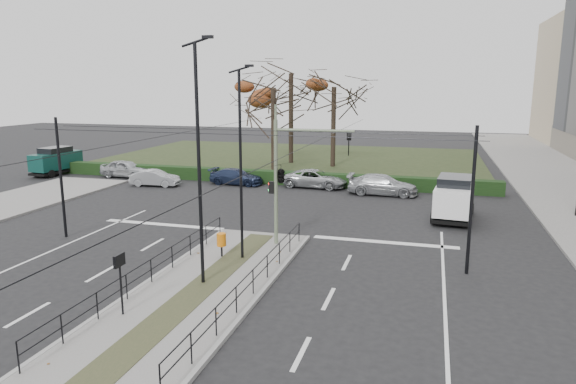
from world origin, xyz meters
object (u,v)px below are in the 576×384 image
Objects in this scene: streetlamp_median_near at (199,163)px; parked_car_fifth at (383,185)px; litter_bin at (221,240)px; white_van at (454,197)px; streetlamp_median_far at (241,163)px; parked_car_second at (155,178)px; info_panel at (120,267)px; traffic_light at (283,173)px; rust_tree at (291,73)px; parked_car_third at (236,177)px; bare_tree_center at (334,93)px; parked_car_fourth at (315,179)px; green_van at (56,160)px; parked_car_first at (126,169)px; bare_tree_near at (273,94)px.

streetlamp_median_near is 1.86× the size of parked_car_fifth.
white_van reaches higher than litter_bin.
parked_car_second is (-12.46, 14.23, -3.69)m from streetlamp_median_far.
white_van reaches higher than info_panel.
traffic_light is 11.23m from white_van.
streetlamp_median_near is 31.87m from rust_tree.
white_van is (9.46, 13.14, -3.45)m from streetlamp_median_near.
rust_tree reaches higher than parked_car_third.
white_van is (9.05, 10.03, -3.01)m from streetlamp_median_far.
parked_car_fourth is at bearing -86.76° from bare_tree_center.
rust_tree is 1.16× the size of bare_tree_center.
white_van is at bearing 45.32° from litter_bin.
streetlamp_median_far is 28.71m from green_van.
bare_tree_center reaches higher than parked_car_first.
green_van is at bearing 149.82° from traffic_light.
parked_car_fourth reaches higher than parked_car_second.
parked_car_third is at bearing -106.90° from bare_tree_near.
bare_tree_near reaches higher than info_panel.
green_van is at bearing -146.89° from rust_tree.
bare_tree_near reaches higher than parked_car_first.
streetlamp_median_far reaches higher than litter_bin.
rust_tree is at bearing -32.93° from parked_car_second.
parked_car_fifth is (5.12, -1.34, 0.04)m from parked_car_fourth.
litter_bin is 0.22× the size of parked_car_fourth.
litter_bin is 16.67m from parked_car_fifth.
parked_car_first is 0.44× the size of bare_tree_near.
white_van is (10.00, 10.11, 0.40)m from litter_bin.
parked_car_second is at bearing -116.47° from rust_tree.
traffic_light is at bearing 166.31° from parked_car_fifth.
rust_tree reaches higher than streetlamp_median_far.
white_van is 1.02× the size of green_van.
parked_car_second is (-13.59, 11.83, -2.93)m from traffic_light.
streetlamp_median_near is at bearing -139.64° from parked_car_first.
parked_car_first is (-16.74, 16.95, -3.57)m from streetlamp_median_far.
bare_tree_near is (-5.22, 21.39, 2.49)m from streetlamp_median_far.
bare_tree_center is (4.39, -1.24, -1.77)m from rust_tree.
streetlamp_median_far reaches higher than info_panel.
bare_tree_center is (-0.21, 26.95, 5.97)m from litter_bin.
bare_tree_center is at bearing -24.36° from parked_car_third.
traffic_light is 5.84m from streetlamp_median_near.
litter_bin is at bearing 161.49° from parked_car_fifth.
parked_car_second is 0.76× the size of parked_car_fifth.
white_van is 0.50× the size of bare_tree_near.
streetlamp_median_near is 20.97m from parked_car_third.
streetlamp_median_far reaches higher than parked_car_second.
bare_tree_near reaches higher than white_van.
streetlamp_median_far is at bearing -145.24° from parked_car_second.
rust_tree is at bearing 99.34° from streetlamp_median_near.
parked_car_first reaches higher than litter_bin.
white_van is (15.77, -6.44, 0.68)m from parked_car_third.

